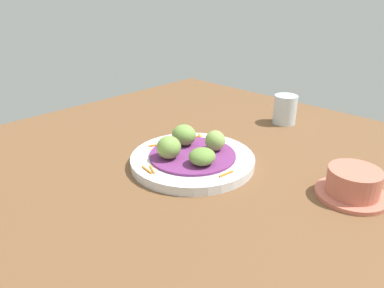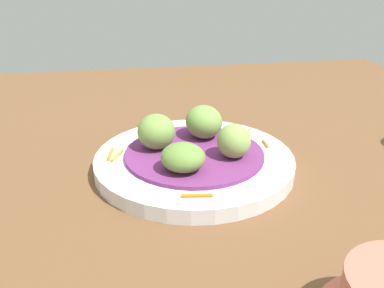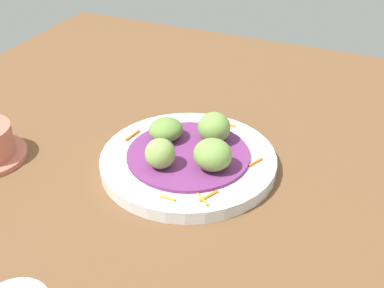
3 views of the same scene
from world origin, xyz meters
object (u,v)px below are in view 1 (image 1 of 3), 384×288
Objects in this scene: guac_scoop_left at (215,141)px; guac_scoop_back at (202,157)px; terracotta_bowl at (353,185)px; guac_scoop_center at (184,135)px; water_glass at (286,110)px; guac_scoop_right at (169,147)px; main_plate at (193,160)px.

guac_scoop_left is 0.82× the size of guac_scoop_back.
guac_scoop_back reaches higher than terracotta_bowl.
guac_scoop_center reaches higher than guac_scoop_back.
guac_scoop_back is 0.69× the size of water_glass.
water_glass is at bearing -94.66° from guac_scoop_right.
water_glass reaches higher than main_plate.
guac_scoop_left is at bearing -69.76° from guac_scoop_back.
guac_scoop_left is at bearing 12.18° from terracotta_bowl.
terracotta_bowl is (-29.30, -10.54, 1.49)cm from main_plate.
guac_scoop_center is at bearing -24.76° from guac_scoop_back.
water_glass is at bearing -99.87° from guac_scoop_center.
guac_scoop_right is (-2.52, 6.85, 0.04)cm from guac_scoop_center.
guac_scoop_right is at bearing 85.34° from water_glass.
water_glass is (3.57, -37.66, -0.20)cm from guac_scoop_back.
guac_scoop_back is 37.83cm from water_glass.
guac_scoop_right reaches higher than main_plate.
guac_scoop_left is 7.31cm from guac_scoop_back.
guac_scoop_center and guac_scoop_right have the same top height.
guac_scoop_back is at bearing -159.76° from guac_scoop_right.
guac_scoop_center is 0.70× the size of water_glass.
main_plate is 4.87× the size of guac_scoop_back.
terracotta_bowl is at bearing -154.17° from guac_scoop_right.
water_glass reaches higher than guac_scoop_back.
guac_scoop_back is (-9.37, 4.32, -0.60)cm from guac_scoop_center.
guac_scoop_center reaches higher than guac_scoop_left.
guac_scoop_back is at bearing 155.24° from main_plate.
guac_scoop_center is 33.85cm from water_glass.
guac_scoop_back reaches higher than main_plate.
guac_scoop_center is at bearing -24.76° from main_plate.
guac_scoop_right is 0.64× the size of water_glass.
guac_scoop_right reaches higher than guac_scoop_back.
guac_scoop_center is 7.30cm from guac_scoop_right.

